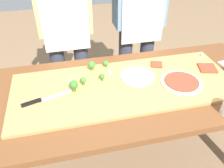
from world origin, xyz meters
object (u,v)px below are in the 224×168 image
at_px(cook_left, 65,19).
at_px(cheese_crumble_a, 71,80).
at_px(broccoli_floret_back_mid, 83,80).
at_px(broccoli_floret_back_right, 74,85).
at_px(broccoli_floret_front_right, 106,63).
at_px(chefs_knife, 40,100).
at_px(cheese_crumble_b, 202,55).
at_px(pizza_slice_far_right, 207,68).
at_px(cook_right, 139,13).
at_px(pizza_slice_near_right, 157,64).
at_px(broccoli_floret_front_mid, 102,76).
at_px(broccoli_floret_front_left, 92,65).
at_px(cheese_crumble_c, 110,72).
at_px(pizza_whole_cheese_artichoke, 137,76).
at_px(prep_table, 132,100).
at_px(pizza_whole_tomato_red, 181,82).

bearing_deg(cook_left, cheese_crumble_a, -92.11).
distance_m(broccoli_floret_back_mid, cook_left, 0.62).
height_order(broccoli_floret_back_right, broccoli_floret_front_right, broccoli_floret_back_right).
bearing_deg(chefs_knife, cheese_crumble_b, 11.99).
relative_size(pizza_slice_far_right, broccoli_floret_back_mid, 2.00).
xyz_separation_m(cheese_crumble_b, cook_right, (-0.35, 0.44, 0.18)).
xyz_separation_m(pizza_slice_near_right, cheese_crumble_a, (-0.59, -0.05, 0.00)).
bearing_deg(broccoli_floret_back_right, broccoli_floret_front_mid, 21.41).
bearing_deg(cheese_crumble_a, chefs_knife, -140.45).
bearing_deg(broccoli_floret_front_left, cheese_crumble_b, -0.43).
relative_size(broccoli_floret_back_right, cheese_crumble_a, 5.92).
relative_size(pizza_slice_far_right, cheese_crumble_c, 5.54).
bearing_deg(pizza_whole_cheese_artichoke, prep_table, -126.37).
relative_size(broccoli_floret_front_left, cheese_crumble_c, 3.21).
distance_m(broccoli_floret_back_mid, broccoli_floret_front_left, 0.17).
xyz_separation_m(pizza_whole_cheese_artichoke, pizza_slice_far_right, (0.49, -0.01, -0.00)).
xyz_separation_m(pizza_whole_cheese_artichoke, cheese_crumble_c, (-0.16, 0.08, 0.00)).
relative_size(chefs_knife, broccoli_floret_back_mid, 5.10).
bearing_deg(cheese_crumble_b, cheese_crumble_a, -174.62).
height_order(broccoli_floret_front_mid, broccoli_floret_back_mid, broccoli_floret_back_mid).
bearing_deg(broccoli_floret_front_left, pizza_whole_cheese_artichoke, -29.50).
relative_size(cheese_crumble_c, cook_right, 0.01).
xyz_separation_m(pizza_whole_cheese_artichoke, pizza_slice_near_right, (0.17, 0.11, -0.00)).
xyz_separation_m(broccoli_floret_back_right, cheese_crumble_b, (0.95, 0.19, -0.03)).
bearing_deg(broccoli_floret_front_right, cheese_crumble_c, -83.52).
xyz_separation_m(pizza_slice_near_right, cheese_crumble_b, (0.37, 0.04, 0.00)).
relative_size(broccoli_floret_front_mid, broccoli_floret_back_right, 0.63).
height_order(pizza_slice_far_right, cook_right, cook_right).
distance_m(pizza_whole_cheese_artichoke, broccoli_floret_front_right, 0.24).
height_order(pizza_whole_tomato_red, cook_left, cook_left).
distance_m(pizza_slice_near_right, cheese_crumble_a, 0.59).
relative_size(prep_table, broccoli_floret_front_left, 28.18).
bearing_deg(prep_table, cheese_crumble_c, 125.01).
relative_size(broccoli_floret_front_mid, cheese_crumble_b, 2.58).
relative_size(broccoli_floret_front_mid, cheese_crumble_a, 3.71).
distance_m(broccoli_floret_front_mid, cook_left, 0.62).
bearing_deg(pizza_whole_cheese_artichoke, cook_right, 71.60).
distance_m(chefs_knife, pizza_slice_near_right, 0.80).
relative_size(cheese_crumble_b, cook_right, 0.01).
bearing_deg(cheese_crumble_c, pizza_whole_tomato_red, -26.65).
xyz_separation_m(pizza_whole_tomato_red, cheese_crumble_b, (0.30, 0.27, 0.00)).
bearing_deg(broccoli_floret_front_right, cook_right, 49.48).
bearing_deg(broccoli_floret_front_mid, chefs_knife, -162.43).
relative_size(prep_table, cook_left, 1.07).
xyz_separation_m(pizza_whole_cheese_artichoke, cook_left, (-0.40, 0.59, 0.18)).
height_order(pizza_whole_tomato_red, broccoli_floret_front_right, broccoli_floret_front_right).
xyz_separation_m(broccoli_floret_back_mid, broccoli_floret_front_right, (0.17, 0.16, -0.00)).
bearing_deg(cheese_crumble_b, pizza_whole_cheese_artichoke, -165.04).
xyz_separation_m(pizza_slice_far_right, broccoli_floret_back_right, (-0.89, -0.04, 0.04)).
bearing_deg(pizza_whole_cheese_artichoke, broccoli_floret_front_mid, 174.53).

